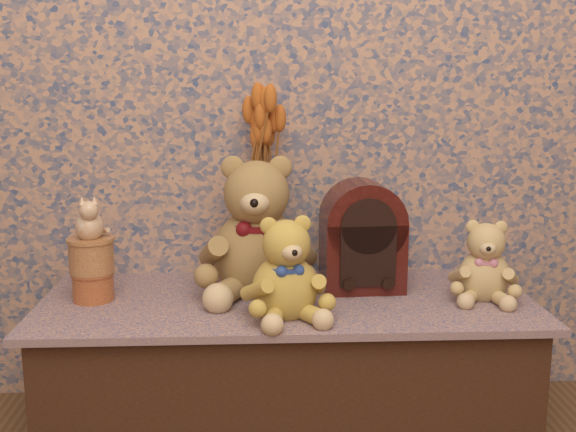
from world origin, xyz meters
name	(u,v)px	position (x,y,z in m)	size (l,w,h in m)	color
display_shelf	(287,364)	(0.00, 1.23, 0.20)	(1.34, 0.56, 0.39)	navy
teddy_large	(257,220)	(-0.08, 1.29, 0.60)	(0.33, 0.39, 0.42)	olive
teddy_medium	(285,263)	(-0.01, 1.08, 0.53)	(0.22, 0.26, 0.28)	#B48133
teddy_small	(485,257)	(0.54, 1.20, 0.51)	(0.19, 0.22, 0.24)	tan
cathedral_radio	(362,235)	(0.22, 1.31, 0.55)	(0.23, 0.16, 0.31)	#350F09
ceramic_vase	(261,247)	(-0.07, 1.39, 0.50)	(0.13, 0.13, 0.21)	tan
dried_stalks	(261,148)	(-0.07, 1.39, 0.79)	(0.19, 0.19, 0.37)	#BD5A1E
biscuit_tin_lower	(93,286)	(-0.53, 1.23, 0.43)	(0.11, 0.11, 0.08)	#C18038
biscuit_tin_upper	(91,256)	(-0.53, 1.23, 0.52)	(0.12, 0.12, 0.09)	tan
cat_figurine	(89,217)	(-0.53, 1.23, 0.62)	(0.09, 0.10, 0.12)	silver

